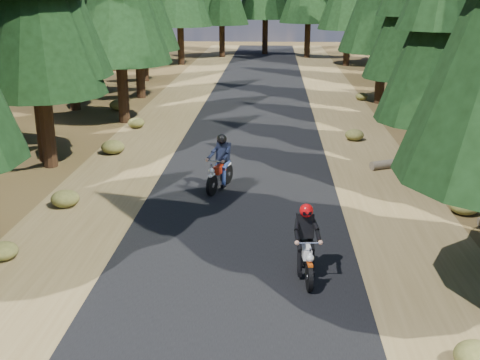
% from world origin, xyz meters
% --- Properties ---
extents(ground, '(120.00, 120.00, 0.00)m').
position_xyz_m(ground, '(0.00, 0.00, 0.00)').
color(ground, '#463419').
rests_on(ground, ground).
extents(road, '(6.00, 100.00, 0.01)m').
position_xyz_m(road, '(0.00, 5.00, 0.01)').
color(road, black).
rests_on(road, ground).
extents(shoulder_l, '(3.20, 100.00, 0.01)m').
position_xyz_m(shoulder_l, '(-4.60, 5.00, 0.00)').
color(shoulder_l, brown).
rests_on(shoulder_l, ground).
extents(shoulder_r, '(3.20, 100.00, 0.01)m').
position_xyz_m(shoulder_r, '(4.60, 5.00, 0.00)').
color(shoulder_r, brown).
rests_on(shoulder_r, ground).
extents(log_near, '(4.57, 2.44, 0.32)m').
position_xyz_m(log_near, '(6.71, 7.39, 0.16)').
color(log_near, '#4C4233').
rests_on(log_near, ground).
extents(understory_shrubs, '(16.30, 26.93, 0.68)m').
position_xyz_m(understory_shrubs, '(0.96, 9.41, 0.28)').
color(understory_shrubs, '#474C1E').
rests_on(understory_shrubs, ground).
extents(rider_lead, '(0.73, 1.96, 1.71)m').
position_xyz_m(rider_lead, '(1.70, -2.26, 0.58)').
color(rider_lead, silver).
rests_on(rider_lead, road).
extents(rider_follow, '(1.21, 2.12, 1.81)m').
position_xyz_m(rider_follow, '(-0.78, 3.86, 0.61)').
color(rider_follow, maroon).
rests_on(rider_follow, road).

